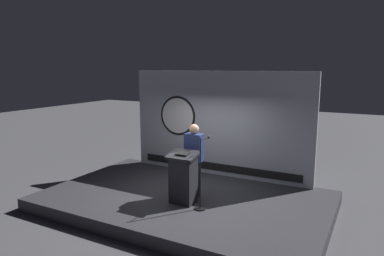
% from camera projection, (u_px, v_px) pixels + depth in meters
% --- Properties ---
extents(ground_plane, '(40.00, 40.00, 0.00)m').
position_uv_depth(ground_plane, '(185.00, 207.00, 8.19)').
color(ground_plane, '#4C4C51').
extents(stage_platform, '(6.40, 4.00, 0.30)m').
position_uv_depth(stage_platform, '(185.00, 201.00, 8.16)').
color(stage_platform, '#333338').
rests_on(stage_platform, ground).
extents(banner_display, '(5.14, 0.12, 2.83)m').
position_uv_depth(banner_display, '(217.00, 124.00, 9.51)').
color(banner_display, '#B2B7C1').
rests_on(banner_display, stage_platform).
extents(podium, '(0.64, 0.50, 1.15)m').
position_uv_depth(podium, '(183.00, 178.00, 7.59)').
color(podium, '#26262B').
rests_on(podium, stage_platform).
extents(speaker_person, '(0.40, 0.26, 1.67)m').
position_uv_depth(speaker_person, '(194.00, 160.00, 7.96)').
color(speaker_person, black).
rests_on(speaker_person, stage_platform).
extents(microphone_stand, '(0.24, 0.53, 1.52)m').
position_uv_depth(microphone_stand, '(201.00, 184.00, 7.28)').
color(microphone_stand, black).
rests_on(microphone_stand, stage_platform).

